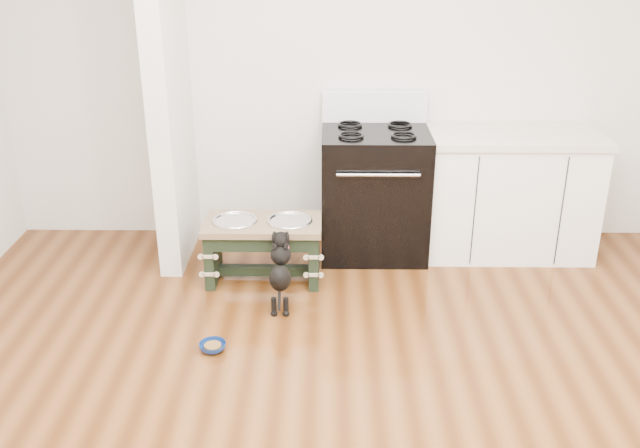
{
  "coord_description": "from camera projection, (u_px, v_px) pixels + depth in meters",
  "views": [
    {
      "loc": [
        -0.08,
        -2.7,
        2.3
      ],
      "look_at": [
        -0.14,
        1.43,
        0.52
      ],
      "focal_mm": 40.0,
      "sensor_mm": 36.0,
      "label": 1
    }
  ],
  "objects": [
    {
      "name": "dog_feeder",
      "position": [
        263.0,
        238.0,
        4.81
      ],
      "size": [
        0.79,
        0.42,
        0.45
      ],
      "color": "black",
      "rests_on": "ground"
    },
    {
      "name": "cabinet_run",
      "position": [
        508.0,
        193.0,
        5.19
      ],
      "size": [
        1.24,
        0.64,
        0.91
      ],
      "color": "white",
      "rests_on": "ground"
    },
    {
      "name": "floor_bowl",
      "position": [
        213.0,
        347.0,
        4.11
      ],
      "size": [
        0.17,
        0.17,
        0.05
      ],
      "rotation": [
        0.0,
        0.0,
        0.11
      ],
      "color": "navy",
      "rests_on": "ground"
    },
    {
      "name": "partition_wall",
      "position": [
        167.0,
        71.0,
        4.8
      ],
      "size": [
        0.15,
        0.8,
        2.7
      ],
      "primitive_type": "cube",
      "color": "silver",
      "rests_on": "ground"
    },
    {
      "name": "puppy",
      "position": [
        280.0,
        269.0,
        4.49
      ],
      "size": [
        0.14,
        0.41,
        0.48
      ],
      "color": "black",
      "rests_on": "ground"
    },
    {
      "name": "room_shell",
      "position": [
        350.0,
        110.0,
        2.75
      ],
      "size": [
        5.0,
        5.0,
        5.0
      ],
      "color": "silver",
      "rests_on": "ground"
    },
    {
      "name": "ground",
      "position": [
        345.0,
        444.0,
        3.39
      ],
      "size": [
        5.0,
        5.0,
        0.0
      ],
      "primitive_type": "plane",
      "color": "#4B260D",
      "rests_on": "ground"
    },
    {
      "name": "oven_range",
      "position": [
        374.0,
        190.0,
        5.18
      ],
      "size": [
        0.76,
        0.69,
        1.14
      ],
      "color": "black",
      "rests_on": "ground"
    }
  ]
}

